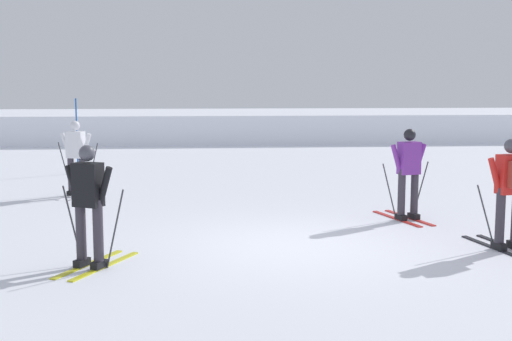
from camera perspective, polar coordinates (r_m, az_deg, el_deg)
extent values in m
plane|color=white|center=(10.66, 3.37, -6.40)|extent=(120.00, 120.00, 0.00)
cube|color=white|center=(31.78, -2.06, 3.88)|extent=(80.00, 8.22, 1.23)
cube|color=red|center=(12.97, 11.80, -4.02)|extent=(0.52, 1.56, 0.02)
cube|color=red|center=(13.12, 12.84, -3.92)|extent=(0.52, 1.56, 0.02)
cube|color=black|center=(12.84, 12.17, -3.87)|extent=(0.19, 0.28, 0.10)
cube|color=black|center=(12.99, 13.21, -3.77)|extent=(0.19, 0.28, 0.10)
cylinder|color=#38333D|center=(12.75, 12.23, -1.78)|extent=(0.14, 0.14, 0.85)
cylinder|color=#38333D|center=(12.91, 13.27, -1.70)|extent=(0.14, 0.14, 0.85)
cube|color=purple|center=(12.75, 12.83, 1.03)|extent=(0.43, 0.33, 0.60)
cylinder|color=purple|center=(12.63, 11.83, 0.95)|extent=(0.27, 0.16, 0.55)
cylinder|color=purple|center=(12.90, 13.71, 1.03)|extent=(0.27, 0.16, 0.55)
sphere|color=black|center=(12.71, 12.89, 2.96)|extent=(0.22, 0.22, 0.22)
cylinder|color=#38383D|center=(12.74, 11.25, -1.80)|extent=(0.33, 0.12, 1.08)
cylinder|color=#38383D|center=(13.10, 13.73, -1.62)|extent=(0.33, 0.12, 1.08)
cube|color=black|center=(11.14, 19.41, -6.15)|extent=(0.38, 1.59, 0.02)
cube|color=black|center=(11.30, 20.59, -6.02)|extent=(0.38, 1.59, 0.02)
cube|color=black|center=(11.01, 19.87, -6.01)|extent=(0.17, 0.28, 0.10)
cylinder|color=#38333D|center=(10.91, 19.98, -3.58)|extent=(0.14, 0.14, 0.85)
cube|color=red|center=(10.90, 20.72, -0.30)|extent=(0.42, 0.31, 0.60)
cylinder|color=red|center=(10.77, 19.58, -0.40)|extent=(0.27, 0.14, 0.55)
sphere|color=#4C4C56|center=(10.85, 20.83, 1.95)|extent=(0.22, 0.22, 0.22)
cylinder|color=#38383D|center=(10.90, 18.90, -3.76)|extent=(0.37, 0.09, 1.02)
cube|color=silver|center=(16.05, -15.08, -1.95)|extent=(0.58, 1.55, 0.02)
cube|color=silver|center=(15.92, -14.19, -1.99)|extent=(0.58, 1.55, 0.02)
cube|color=black|center=(15.91, -15.34, -1.82)|extent=(0.19, 0.28, 0.10)
cube|color=black|center=(15.78, -14.45, -1.86)|extent=(0.19, 0.28, 0.10)
cylinder|color=#38333D|center=(15.85, -15.40, -0.12)|extent=(0.14, 0.14, 0.85)
cylinder|color=#38333D|center=(15.71, -14.50, -0.15)|extent=(0.14, 0.14, 0.85)
cube|color=white|center=(15.71, -15.03, 2.12)|extent=(0.44, 0.35, 0.60)
cylinder|color=white|center=(15.85, -15.79, 2.10)|extent=(0.27, 0.16, 0.55)
cylinder|color=white|center=(15.61, -14.18, 2.07)|extent=(0.27, 0.16, 0.55)
sphere|color=silver|center=(15.68, -15.08, 3.69)|extent=(0.22, 0.22, 0.22)
cylinder|color=#38383D|center=(16.02, -15.84, 0.15)|extent=(0.33, 0.13, 1.21)
cylinder|color=#38383D|center=(15.71, -13.72, 0.08)|extent=(0.33, 0.13, 1.21)
cube|color=gold|center=(9.86, -13.99, -7.69)|extent=(0.78, 1.48, 0.02)
cube|color=gold|center=(9.70, -12.63, -7.89)|extent=(0.78, 1.48, 0.02)
cube|color=black|center=(9.72, -14.52, -7.55)|extent=(0.22, 0.29, 0.10)
cube|color=black|center=(9.57, -13.14, -7.75)|extent=(0.22, 0.29, 0.10)
cylinder|color=#38333D|center=(9.61, -14.61, -4.81)|extent=(0.14, 0.14, 0.85)
cylinder|color=#38333D|center=(9.46, -13.23, -4.97)|extent=(0.14, 0.14, 0.85)
cube|color=black|center=(9.42, -14.04, -1.17)|extent=(0.45, 0.38, 0.60)
cylinder|color=black|center=(9.59, -15.19, -1.14)|extent=(0.27, 0.19, 0.55)
cylinder|color=black|center=(9.30, -12.71, -1.32)|extent=(0.27, 0.19, 0.55)
sphere|color=#4C4C56|center=(9.37, -14.12, 1.43)|extent=(0.22, 0.22, 0.22)
cylinder|color=#38383D|center=(9.81, -15.25, -4.51)|extent=(0.29, 0.16, 1.12)
cylinder|color=#38383D|center=(9.42, -11.85, -4.90)|extent=(0.29, 0.16, 1.12)
cylinder|color=#1E56AD|center=(19.73, -14.93, 2.83)|extent=(0.04, 0.04, 2.13)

